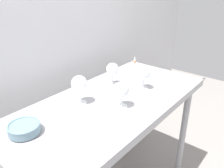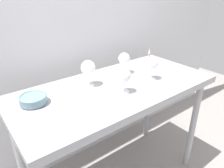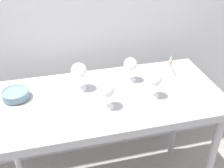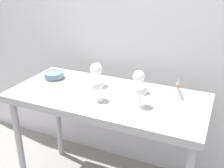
{
  "view_description": "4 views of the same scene",
  "coord_description": "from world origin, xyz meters",
  "px_view_note": "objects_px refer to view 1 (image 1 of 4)",
  "views": [
    {
      "loc": [
        -0.97,
        -0.82,
        1.59
      ],
      "look_at": [
        0.07,
        0.04,
        0.97
      ],
      "focal_mm": 37.3,
      "sensor_mm": 36.0,
      "label": 1
    },
    {
      "loc": [
        -0.82,
        -1.01,
        1.53
      ],
      "look_at": [
        -0.06,
        -0.04,
        0.95
      ],
      "focal_mm": 34.3,
      "sensor_mm": 36.0,
      "label": 2
    },
    {
      "loc": [
        -0.29,
        -1.31,
        1.85
      ],
      "look_at": [
        0.03,
        -0.04,
        1.0
      ],
      "focal_mm": 44.06,
      "sensor_mm": 36.0,
      "label": 3
    },
    {
      "loc": [
        0.73,
        -1.54,
        1.71
      ],
      "look_at": [
        0.06,
        -0.05,
        1.01
      ],
      "focal_mm": 42.57,
      "sensor_mm": 36.0,
      "label": 4
    }
  ],
  "objects_px": {
    "wine_glass_near_center": "(122,90)",
    "wine_glass_far_left": "(79,84)",
    "wine_glass_far_right": "(112,70)",
    "tasting_sheet_upper": "(51,111)",
    "wine_glass_near_right": "(144,73)",
    "decanter_funnel": "(134,68)",
    "tasting_bowl": "(24,128)",
    "tasting_sheet_lower": "(91,122)"
  },
  "relations": [
    {
      "from": "wine_glass_far_left",
      "to": "decanter_funnel",
      "type": "distance_m",
      "value": 0.61
    },
    {
      "from": "wine_glass_far_left",
      "to": "wine_glass_near_right",
      "type": "distance_m",
      "value": 0.45
    },
    {
      "from": "wine_glass_far_right",
      "to": "wine_glass_far_left",
      "type": "height_order",
      "value": "wine_glass_far_left"
    },
    {
      "from": "tasting_sheet_upper",
      "to": "wine_glass_far_right",
      "type": "bearing_deg",
      "value": -16.07
    },
    {
      "from": "wine_glass_far_right",
      "to": "tasting_bowl",
      "type": "distance_m",
      "value": 0.71
    },
    {
      "from": "tasting_sheet_upper",
      "to": "decanter_funnel",
      "type": "relative_size",
      "value": 1.41
    },
    {
      "from": "wine_glass_far_right",
      "to": "wine_glass_near_center",
      "type": "height_order",
      "value": "wine_glass_far_right"
    },
    {
      "from": "tasting_sheet_upper",
      "to": "tasting_bowl",
      "type": "xyz_separation_m",
      "value": [
        -0.21,
        -0.07,
        0.03
      ]
    },
    {
      "from": "wine_glass_far_right",
      "to": "tasting_sheet_lower",
      "type": "relative_size",
      "value": 0.6
    },
    {
      "from": "wine_glass_far_left",
      "to": "tasting_bowl",
      "type": "xyz_separation_m",
      "value": [
        -0.38,
        -0.01,
        -0.1
      ]
    },
    {
      "from": "wine_glass_near_center",
      "to": "tasting_bowl",
      "type": "relative_size",
      "value": 1.01
    },
    {
      "from": "tasting_bowl",
      "to": "decanter_funnel",
      "type": "xyz_separation_m",
      "value": [
        0.98,
        0.03,
        0.02
      ]
    },
    {
      "from": "wine_glass_far_right",
      "to": "tasting_sheet_lower",
      "type": "xyz_separation_m",
      "value": [
        -0.44,
        -0.21,
        -0.11
      ]
    },
    {
      "from": "wine_glass_near_right",
      "to": "decanter_funnel",
      "type": "height_order",
      "value": "wine_glass_near_right"
    },
    {
      "from": "tasting_sheet_lower",
      "to": "tasting_bowl",
      "type": "height_order",
      "value": "tasting_bowl"
    },
    {
      "from": "wine_glass_near_center",
      "to": "tasting_sheet_lower",
      "type": "xyz_separation_m",
      "value": [
        -0.23,
        0.03,
        -0.11
      ]
    },
    {
      "from": "decanter_funnel",
      "to": "wine_glass_near_center",
      "type": "bearing_deg",
      "value": -153.4
    },
    {
      "from": "decanter_funnel",
      "to": "wine_glass_far_right",
      "type": "bearing_deg",
      "value": -179.35
    },
    {
      "from": "wine_glass_near_right",
      "to": "decanter_funnel",
      "type": "xyz_separation_m",
      "value": [
        0.19,
        0.21,
        -0.06
      ]
    },
    {
      "from": "tasting_bowl",
      "to": "wine_glass_near_center",
      "type": "bearing_deg",
      "value": -22.53
    },
    {
      "from": "wine_glass_far_left",
      "to": "wine_glass_near_right",
      "type": "relative_size",
      "value": 1.12
    },
    {
      "from": "wine_glass_near_right",
      "to": "tasting_bowl",
      "type": "relative_size",
      "value": 1.01
    },
    {
      "from": "wine_glass_near_center",
      "to": "tasting_bowl",
      "type": "distance_m",
      "value": 0.55
    },
    {
      "from": "wine_glass_far_right",
      "to": "tasting_sheet_upper",
      "type": "bearing_deg",
      "value": 175.3
    },
    {
      "from": "wine_glass_far_left",
      "to": "tasting_sheet_upper",
      "type": "relative_size",
      "value": 0.85
    },
    {
      "from": "wine_glass_far_left",
      "to": "decanter_funnel",
      "type": "relative_size",
      "value": 1.2
    },
    {
      "from": "wine_glass_near_center",
      "to": "wine_glass_far_left",
      "type": "xyz_separation_m",
      "value": [
        -0.12,
        0.22,
        0.01
      ]
    },
    {
      "from": "wine_glass_near_center",
      "to": "wine_glass_near_right",
      "type": "relative_size",
      "value": 1.0
    },
    {
      "from": "wine_glass_near_right",
      "to": "wine_glass_far_right",
      "type": "bearing_deg",
      "value": 112.15
    },
    {
      "from": "wine_glass_near_right",
      "to": "decanter_funnel",
      "type": "bearing_deg",
      "value": 47.15
    },
    {
      "from": "tasting_sheet_upper",
      "to": "decanter_funnel",
      "type": "distance_m",
      "value": 0.78
    },
    {
      "from": "wine_glass_far_right",
      "to": "wine_glass_far_left",
      "type": "xyz_separation_m",
      "value": [
        -0.33,
        -0.02,
        0.01
      ]
    },
    {
      "from": "wine_glass_near_right",
      "to": "tasting_sheet_upper",
      "type": "bearing_deg",
      "value": 157.13
    },
    {
      "from": "wine_glass_near_center",
      "to": "wine_glass_far_left",
      "type": "distance_m",
      "value": 0.25
    },
    {
      "from": "wine_glass_near_center",
      "to": "wine_glass_near_right",
      "type": "height_order",
      "value": "same"
    },
    {
      "from": "tasting_bowl",
      "to": "wine_glass_far_right",
      "type": "bearing_deg",
      "value": 2.54
    },
    {
      "from": "wine_glass_far_right",
      "to": "tasting_sheet_upper",
      "type": "relative_size",
      "value": 0.77
    },
    {
      "from": "tasting_sheet_upper",
      "to": "tasting_bowl",
      "type": "distance_m",
      "value": 0.22
    },
    {
      "from": "wine_glass_far_right",
      "to": "tasting_bowl",
      "type": "bearing_deg",
      "value": -177.46
    },
    {
      "from": "tasting_sheet_lower",
      "to": "decanter_funnel",
      "type": "relative_size",
      "value": 1.81
    },
    {
      "from": "tasting_bowl",
      "to": "tasting_sheet_lower",
      "type": "bearing_deg",
      "value": -33.58
    },
    {
      "from": "wine_glass_far_right",
      "to": "tasting_bowl",
      "type": "xyz_separation_m",
      "value": [
        -0.71,
        -0.03,
        -0.08
      ]
    }
  ]
}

